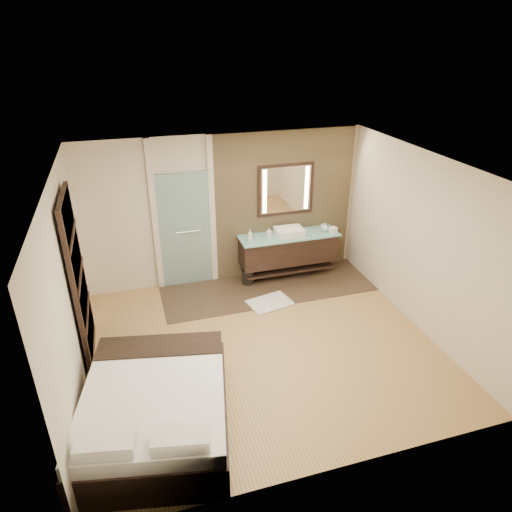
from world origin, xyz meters
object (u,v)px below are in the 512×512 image
object	(u,v)px
bed	(156,409)
waste_bin	(248,277)
mirror_unit	(286,190)
vanity	(288,249)

from	to	relation	value
bed	waste_bin	distance (m)	3.59
mirror_unit	bed	world-z (taller)	mirror_unit
waste_bin	vanity	bearing A→B (deg)	4.85
waste_bin	bed	bearing A→B (deg)	-122.96
vanity	waste_bin	bearing A→B (deg)	-175.15
vanity	bed	world-z (taller)	vanity
vanity	waste_bin	xyz separation A→B (m)	(-0.80, -0.07, -0.44)
vanity	mirror_unit	bearing A→B (deg)	90.00
mirror_unit	waste_bin	bearing A→B (deg)	-159.07
mirror_unit	waste_bin	world-z (taller)	mirror_unit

